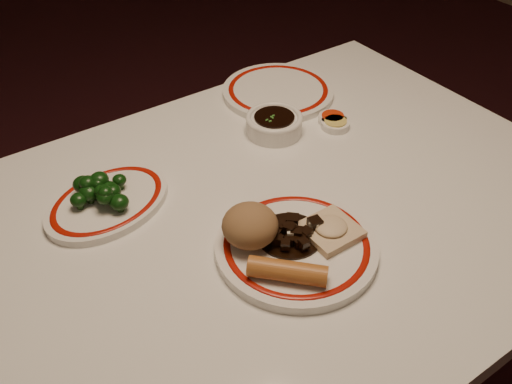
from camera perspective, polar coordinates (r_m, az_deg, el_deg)
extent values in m
cube|color=white|center=(1.09, 2.44, -1.99)|extent=(1.20, 0.90, 0.04)
cylinder|color=black|center=(1.83, 8.33, 2.33)|extent=(0.06, 0.06, 0.71)
cylinder|color=white|center=(0.98, 4.05, -5.53)|extent=(0.33, 0.33, 0.02)
torus|color=#951107|center=(0.97, 4.08, -5.15)|extent=(0.28, 0.28, 0.00)
ellipsoid|color=olive|center=(0.95, -0.60, -3.37)|extent=(0.10, 0.10, 0.07)
cylinder|color=#B46A2C|center=(0.90, 3.16, -7.92)|extent=(0.11, 0.11, 0.03)
cube|color=beige|center=(0.99, 7.44, -3.85)|extent=(0.09, 0.09, 0.01)
ellipsoid|color=beige|center=(0.98, 7.49, -3.42)|extent=(0.06, 0.06, 0.02)
cylinder|color=black|center=(0.98, 3.39, -4.36)|extent=(0.11, 0.11, 0.00)
cube|color=black|center=(0.96, 2.04, -4.87)|extent=(0.02, 0.02, 0.02)
cube|color=black|center=(0.97, 1.27, -3.25)|extent=(0.02, 0.02, 0.02)
cube|color=black|center=(0.98, 5.91, -3.20)|extent=(0.02, 0.02, 0.02)
cube|color=black|center=(0.97, 4.95, -4.40)|extent=(0.02, 0.02, 0.02)
cube|color=black|center=(0.98, 3.93, -4.05)|extent=(0.02, 0.02, 0.02)
cube|color=black|center=(0.96, 4.26, -5.02)|extent=(0.02, 0.02, 0.02)
cube|color=black|center=(0.96, 3.46, -4.79)|extent=(0.02, 0.02, 0.02)
cube|color=black|center=(0.95, 4.80, -5.17)|extent=(0.02, 0.02, 0.02)
cube|color=black|center=(0.97, 1.87, -4.31)|extent=(0.03, 0.03, 0.02)
cube|color=black|center=(0.96, 2.29, -4.82)|extent=(0.02, 0.02, 0.01)
cube|color=black|center=(0.97, 3.36, -3.64)|extent=(0.02, 0.02, 0.02)
cube|color=black|center=(0.95, 2.97, -5.28)|extent=(0.02, 0.02, 0.02)
cube|color=black|center=(0.97, 5.02, -4.19)|extent=(0.02, 0.02, 0.02)
cube|color=black|center=(0.99, 3.65, -2.92)|extent=(0.03, 0.03, 0.02)
cube|color=black|center=(0.97, 3.37, -3.72)|extent=(0.02, 0.02, 0.02)
cube|color=black|center=(0.97, 3.37, -3.76)|extent=(0.02, 0.02, 0.02)
cube|color=black|center=(0.97, 4.05, -4.17)|extent=(0.03, 0.03, 0.02)
cube|color=black|center=(0.98, 2.50, -3.57)|extent=(0.02, 0.02, 0.02)
cube|color=beige|center=(0.98, 5.88, -3.20)|extent=(0.02, 0.02, 0.01)
cube|color=beige|center=(0.96, 3.60, -4.08)|extent=(0.02, 0.02, 0.01)
torus|color=#951107|center=(1.10, -14.65, -0.73)|extent=(0.27, 0.27, 0.00)
cylinder|color=#23471C|center=(1.12, -16.01, 0.29)|extent=(0.01, 0.01, 0.01)
ellipsoid|color=#0D340D|center=(1.11, -16.15, 0.91)|extent=(0.03, 0.03, 0.03)
cylinder|color=#23471C|center=(1.09, -14.65, -0.65)|extent=(0.01, 0.01, 0.01)
ellipsoid|color=#0D340D|center=(1.08, -14.79, 0.01)|extent=(0.03, 0.03, 0.03)
cylinder|color=#23471C|center=(1.09, -17.19, -1.33)|extent=(0.01, 0.01, 0.01)
ellipsoid|color=#0D340D|center=(1.08, -17.34, -0.75)|extent=(0.03, 0.03, 0.02)
cylinder|color=#23471C|center=(1.06, -13.39, -1.63)|extent=(0.01, 0.01, 0.01)
ellipsoid|color=#0D340D|center=(1.05, -13.52, -1.00)|extent=(0.03, 0.03, 0.03)
cylinder|color=#23471C|center=(1.09, -14.37, -0.32)|extent=(0.01, 0.01, 0.01)
ellipsoid|color=#0D340D|center=(1.08, -14.51, 0.36)|extent=(0.03, 0.03, 0.03)
cylinder|color=#23471C|center=(1.11, -16.75, 0.00)|extent=(0.01, 0.01, 0.01)
ellipsoid|color=#0D340D|center=(1.10, -16.93, 0.75)|extent=(0.04, 0.04, 0.03)
cylinder|color=#23471C|center=(1.11, -13.40, 0.63)|extent=(0.01, 0.01, 0.01)
ellipsoid|color=#0D340D|center=(1.10, -13.51, 1.18)|extent=(0.03, 0.03, 0.02)
cylinder|color=#23471C|center=(1.09, -14.83, -0.61)|extent=(0.01, 0.01, 0.01)
ellipsoid|color=#0D340D|center=(1.08, -14.97, 0.07)|extent=(0.04, 0.04, 0.03)
cylinder|color=#23471C|center=(1.10, -15.02, -0.11)|extent=(0.01, 0.01, 0.01)
ellipsoid|color=#0D340D|center=(1.09, -15.16, 0.55)|extent=(0.04, 0.04, 0.03)
cylinder|color=#23471C|center=(1.08, -14.04, -0.63)|extent=(0.01, 0.01, 0.02)
ellipsoid|color=#0D340D|center=(1.07, -14.18, 0.08)|extent=(0.03, 0.03, 0.03)
cylinder|color=#23471C|center=(1.09, -14.55, -0.48)|extent=(0.01, 0.01, 0.01)
ellipsoid|color=#0D340D|center=(1.08, -14.67, 0.09)|extent=(0.03, 0.03, 0.02)
cylinder|color=#23471C|center=(1.09, -16.22, -0.73)|extent=(0.01, 0.01, 0.01)
ellipsoid|color=#0D340D|center=(1.08, -16.37, -0.05)|extent=(0.04, 0.04, 0.03)
cylinder|color=#23471C|center=(1.10, -14.81, -0.41)|extent=(0.01, 0.01, 0.01)
ellipsoid|color=#0D340D|center=(1.09, -14.92, 0.11)|extent=(0.03, 0.03, 0.02)
ellipsoid|color=#0D340D|center=(1.08, -15.54, 0.88)|extent=(0.03, 0.03, 0.02)
ellipsoid|color=#0D340D|center=(1.09, -15.40, 1.20)|extent=(0.04, 0.04, 0.03)
ellipsoid|color=#0D340D|center=(1.08, -16.51, 0.90)|extent=(0.03, 0.03, 0.02)
ellipsoid|color=#0D340D|center=(1.05, -14.86, -0.50)|extent=(0.03, 0.03, 0.03)
ellipsoid|color=#0D340D|center=(1.05, -14.84, 0.01)|extent=(0.03, 0.03, 0.02)
ellipsoid|color=#0D340D|center=(1.06, -15.25, 0.11)|extent=(0.02, 0.02, 0.02)
cylinder|color=white|center=(1.26, 1.83, 6.68)|extent=(0.12, 0.12, 0.04)
cylinder|color=black|center=(1.24, 1.85, 7.50)|extent=(0.09, 0.09, 0.00)
cylinder|color=white|center=(1.31, 7.66, 7.22)|extent=(0.06, 0.06, 0.02)
cylinder|color=#B9280B|center=(1.30, 7.70, 7.58)|extent=(0.05, 0.05, 0.00)
cylinder|color=white|center=(1.29, 7.93, 6.70)|extent=(0.06, 0.06, 0.02)
cylinder|color=#D2BD56|center=(1.28, 7.97, 7.05)|extent=(0.05, 0.05, 0.00)
cylinder|color=white|center=(1.40, 2.22, 10.00)|extent=(0.29, 0.29, 0.02)
torus|color=#951107|center=(1.40, 2.23, 10.29)|extent=(0.25, 0.25, 0.00)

